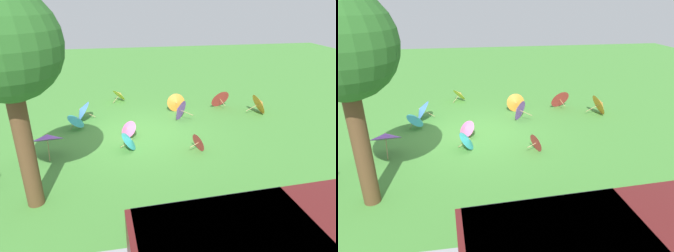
% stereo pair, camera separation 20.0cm
% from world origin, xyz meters
% --- Properties ---
extents(ground, '(40.00, 40.00, 0.00)m').
position_xyz_m(ground, '(0.00, 0.00, 0.00)').
color(ground, '#478C38').
extents(shade_tree, '(2.24, 2.24, 4.81)m').
position_xyz_m(shade_tree, '(2.78, 3.52, 3.60)').
color(shade_tree, brown).
rests_on(shade_tree, ground).
extents(parasol_pink_0, '(0.77, 0.81, 0.58)m').
position_xyz_m(parasol_pink_0, '(0.42, 0.16, 0.29)').
color(parasol_pink_0, tan).
rests_on(parasol_pink_0, ground).
extents(parasol_red_0, '(0.57, 0.65, 0.60)m').
position_xyz_m(parasol_red_0, '(-1.76, 1.61, 0.30)').
color(parasol_red_0, tan).
rests_on(parasol_red_0, ground).
extents(parasol_yellow_0, '(0.82, 0.87, 0.65)m').
position_xyz_m(parasol_yellow_0, '(0.57, -3.81, 0.35)').
color(parasol_yellow_0, tan).
rests_on(parasol_yellow_0, ground).
extents(parasol_purple_0, '(1.04, 1.03, 0.93)m').
position_xyz_m(parasol_purple_0, '(2.86, 1.17, 0.65)').
color(parasol_purple_0, tan).
rests_on(parasol_purple_0, ground).
extents(parasol_teal_0, '(0.63, 0.74, 0.60)m').
position_xyz_m(parasol_teal_0, '(0.40, 1.10, 0.30)').
color(parasol_teal_0, tan).
rests_on(parasol_teal_0, ground).
extents(parasol_teal_1, '(0.75, 0.78, 0.65)m').
position_xyz_m(parasol_teal_1, '(2.22, -0.79, 0.38)').
color(parasol_teal_1, tan).
rests_on(parasol_teal_1, ground).
extents(parasol_red_3, '(0.98, 0.84, 0.85)m').
position_xyz_m(parasol_red_3, '(-3.73, -2.25, 0.43)').
color(parasol_red_3, tan).
rests_on(parasol_red_3, ground).
extents(parasol_blue_0, '(0.84, 0.89, 0.80)m').
position_xyz_m(parasol_blue_0, '(2.12, -1.76, 0.40)').
color(parasol_blue_0, tan).
rests_on(parasol_blue_0, ground).
extents(parasol_orange_0, '(0.90, 0.91, 0.89)m').
position_xyz_m(parasol_orange_0, '(-5.16, -1.19, 0.44)').
color(parasol_orange_0, tan).
rests_on(parasol_orange_0, ground).
extents(parasol_purple_3, '(0.87, 0.85, 0.82)m').
position_xyz_m(parasol_purple_3, '(-1.68, -1.12, 0.41)').
color(parasol_purple_3, tan).
rests_on(parasol_purple_3, ground).
extents(parasol_orange_1, '(0.76, 0.65, 0.77)m').
position_xyz_m(parasol_orange_1, '(-1.76, -2.05, 0.38)').
color(parasol_orange_1, tan).
rests_on(parasol_orange_1, ground).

